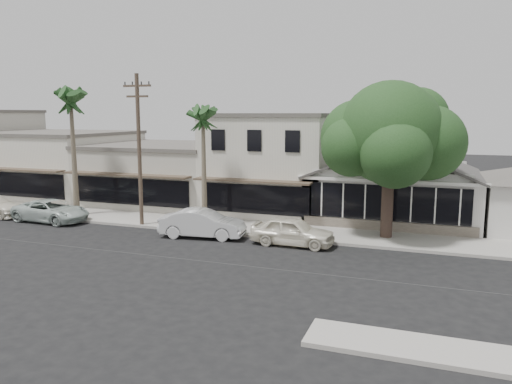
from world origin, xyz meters
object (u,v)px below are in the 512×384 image
at_px(utility_pole, 139,147).
at_px(car_1, 202,224).
at_px(car_2, 51,211).
at_px(shade_tree, 389,136).
at_px(car_0, 292,231).

distance_m(utility_pole, car_1, 6.19).
height_order(car_2, shade_tree, shade_tree).
xyz_separation_m(car_0, shade_tree, (4.36, 3.12, 4.82)).
relative_size(car_0, car_2, 0.87).
bearing_deg(shade_tree, car_0, -144.46).
bearing_deg(car_0, car_1, 92.42).
bearing_deg(shade_tree, car_1, -161.31).
xyz_separation_m(car_0, car_2, (-15.79, 0.32, -0.05)).
bearing_deg(car_2, shade_tree, -78.73).
bearing_deg(utility_pole, shade_tree, 8.46).
relative_size(car_2, shade_tree, 0.59).
distance_m(utility_pole, car_2, 7.40).
relative_size(utility_pole, car_0, 2.08).
bearing_deg(shade_tree, car_2, -172.10).
height_order(utility_pole, car_2, utility_pole).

